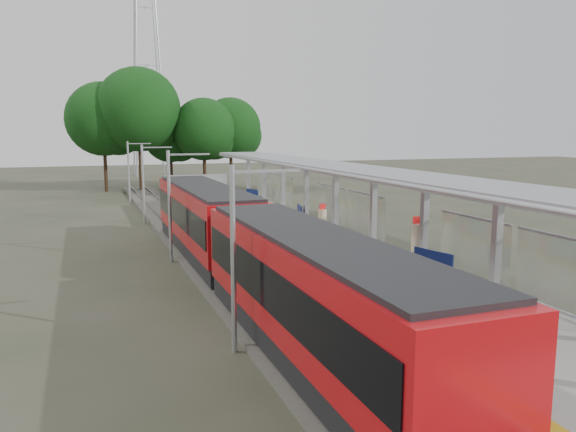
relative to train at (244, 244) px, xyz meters
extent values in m
cube|color=#59544C|center=(0.00, 7.69, -1.93)|extent=(3.00, 70.00, 0.24)
cube|color=gray|center=(4.50, 7.69, -1.55)|extent=(6.00, 50.00, 1.00)
cube|color=gold|center=(1.95, 7.69, -1.04)|extent=(0.60, 50.00, 0.02)
cube|color=#9EA0A5|center=(4.50, 32.64, -0.45)|extent=(6.00, 0.10, 1.20)
cube|color=black|center=(0.00, -7.02, -1.40)|extent=(2.50, 13.50, 0.70)
cube|color=#BA0D12|center=(0.00, -7.02, 0.20)|extent=(2.65, 13.50, 2.50)
cube|color=black|center=(0.00, -7.02, 0.25)|extent=(2.72, 12.96, 1.20)
cube|color=black|center=(0.00, -7.02, 1.50)|extent=(2.40, 12.82, 0.15)
cube|color=#0D648B|center=(1.36, -7.02, 0.05)|extent=(0.04, 1.30, 2.00)
cube|color=black|center=(0.00, 7.08, -1.40)|extent=(2.50, 13.50, 0.70)
cube|color=#BA0D12|center=(0.00, 7.08, 0.20)|extent=(2.65, 13.50, 2.50)
cube|color=black|center=(0.00, 7.08, 0.25)|extent=(2.72, 12.96, 1.20)
cube|color=black|center=(0.00, 7.08, 1.50)|extent=(2.40, 12.82, 0.15)
cube|color=#0D648B|center=(1.36, 7.08, 0.05)|extent=(0.04, 1.30, 2.00)
cylinder|color=black|center=(0.00, 2.36, -1.70)|extent=(2.20, 0.70, 0.70)
cube|color=black|center=(0.00, 0.03, -0.05)|extent=(2.30, 0.80, 2.40)
cube|color=#9EA0A5|center=(6.50, -6.31, 0.70)|extent=(0.25, 0.25, 3.50)
cube|color=#9EA0A5|center=(6.50, -2.31, 0.70)|extent=(0.25, 0.25, 3.50)
cube|color=#9EA0A5|center=(6.50, 1.69, 0.70)|extent=(0.25, 0.25, 3.50)
cube|color=#9EA0A5|center=(6.50, 5.69, 0.70)|extent=(0.25, 0.25, 3.50)
cube|color=#9EA0A5|center=(6.50, 9.69, 0.70)|extent=(0.25, 0.25, 3.50)
cube|color=#9EA0A5|center=(6.50, 13.69, 0.70)|extent=(0.25, 0.25, 3.50)
cube|color=#9EA0A5|center=(6.50, 17.69, 0.70)|extent=(0.25, 0.25, 3.50)
cube|color=#9EA0A5|center=(6.50, 21.69, 0.70)|extent=(0.25, 0.25, 3.50)
cube|color=gray|center=(6.10, 3.69, 2.53)|extent=(3.20, 38.00, 0.16)
cylinder|color=#9EA0A5|center=(4.55, 3.69, 2.45)|extent=(0.24, 38.00, 0.24)
cube|color=silver|center=(7.20, -8.31, 0.15)|extent=(0.05, 3.70, 2.20)
cube|color=silver|center=(7.20, -4.31, 0.15)|extent=(0.05, 3.70, 2.20)
cube|color=silver|center=(7.20, 3.69, 0.15)|extent=(0.05, 3.70, 2.20)
cube|color=silver|center=(7.20, 7.69, 0.15)|extent=(0.05, 3.70, 2.20)
cube|color=silver|center=(7.20, 15.69, 0.15)|extent=(0.05, 3.70, 2.20)
cube|color=silver|center=(7.20, 19.69, 0.15)|extent=(0.05, 3.70, 2.20)
cylinder|color=#382316|center=(-3.32, 41.25, 0.45)|extent=(0.36, 0.36, 5.01)
sphere|color=#154A15|center=(-3.32, 41.25, 5.46)|extent=(7.61, 7.61, 7.61)
cylinder|color=#382316|center=(0.07, 39.53, 0.77)|extent=(0.36, 0.36, 5.64)
sphere|color=#154A15|center=(0.07, 39.53, 6.41)|extent=(8.57, 8.57, 8.57)
cylinder|color=#382316|center=(3.60, 42.17, -0.11)|extent=(0.36, 0.36, 3.88)
sphere|color=#154A15|center=(3.60, 42.17, 3.77)|extent=(5.90, 5.90, 5.90)
cylinder|color=#382316|center=(6.62, 38.76, 0.10)|extent=(0.36, 0.36, 4.31)
sphere|color=#154A15|center=(6.62, 38.76, 4.41)|extent=(6.55, 6.55, 6.55)
cylinder|color=#382316|center=(10.06, 40.88, 0.15)|extent=(0.36, 0.36, 4.41)
sphere|color=#154A15|center=(10.06, 40.88, 4.56)|extent=(6.70, 6.70, 6.70)
cylinder|color=#9EA0A5|center=(-1.80, -5.31, 0.65)|extent=(0.16, 0.16, 5.40)
cube|color=#9EA0A5|center=(-0.80, -5.31, 3.15)|extent=(2.00, 0.08, 0.08)
cylinder|color=#9EA0A5|center=(-1.80, 6.69, 0.65)|extent=(0.16, 0.16, 5.40)
cube|color=#9EA0A5|center=(-0.80, 6.69, 3.15)|extent=(2.00, 0.08, 0.08)
cylinder|color=#9EA0A5|center=(-1.80, 18.69, 0.65)|extent=(0.16, 0.16, 5.40)
cube|color=#9EA0A5|center=(-0.80, 18.69, 3.15)|extent=(2.00, 0.08, 0.08)
cylinder|color=#9EA0A5|center=(-1.80, 30.69, 0.65)|extent=(0.16, 0.16, 5.40)
cube|color=#9EA0A5|center=(-0.80, 30.69, 3.15)|extent=(2.00, 0.08, 0.08)
cube|color=#101A50|center=(6.00, -4.00, -0.54)|extent=(0.94, 1.78, 0.07)
cube|color=#101A50|center=(5.77, -4.00, -0.20)|extent=(0.51, 1.66, 0.62)
cube|color=#9EA0A5|center=(6.00, -4.68, -0.80)|extent=(0.46, 0.18, 0.50)
cube|color=#9EA0A5|center=(6.00, -3.32, -0.80)|extent=(0.46, 0.18, 0.50)
cube|color=#101A50|center=(6.51, 10.26, -0.63)|extent=(0.70, 1.47, 0.06)
cube|color=#101A50|center=(6.32, 10.26, -0.34)|extent=(0.34, 1.40, 0.52)
cube|color=#9EA0A5|center=(6.51, 9.70, -0.84)|extent=(0.38, 0.13, 0.42)
cube|color=#9EA0A5|center=(6.51, 10.83, -0.84)|extent=(0.38, 0.13, 0.42)
cube|color=#101A50|center=(6.49, 20.02, -0.63)|extent=(0.88, 1.47, 0.06)
cube|color=#101A50|center=(6.30, 20.02, -0.35)|extent=(0.53, 1.35, 0.52)
cube|color=#9EA0A5|center=(6.49, 19.45, -0.85)|extent=(0.37, 0.18, 0.41)
cube|color=#9EA0A5|center=(6.49, 20.58, -0.85)|extent=(0.37, 0.18, 0.41)
cylinder|color=beige|center=(6.50, -1.87, -0.19)|extent=(0.46, 0.46, 1.72)
cube|color=red|center=(6.50, -1.87, 0.84)|extent=(0.40, 0.18, 0.29)
cylinder|color=beige|center=(5.25, 4.51, -0.30)|extent=(0.40, 0.40, 1.51)
cube|color=red|center=(5.25, 4.51, 0.61)|extent=(0.35, 0.18, 0.25)
cylinder|color=#9EA0A5|center=(5.46, -2.18, -0.63)|extent=(0.41, 0.41, 0.84)
camera|label=1|loc=(-5.68, -20.32, 4.28)|focal=35.00mm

